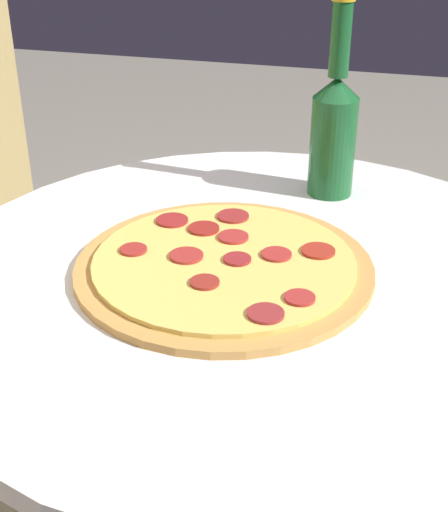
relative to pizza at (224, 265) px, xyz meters
The scene contains 3 objects.
table 0.19m from the pizza, 67.63° to the right, with size 0.81×0.81×0.74m.
pizza is the anchor object (origin of this frame).
beer_bottle 0.30m from the pizza, 18.07° to the right, with size 0.07×0.07×0.28m.
Camera 1 is at (-0.73, -0.16, 1.16)m, focal length 50.00 mm.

